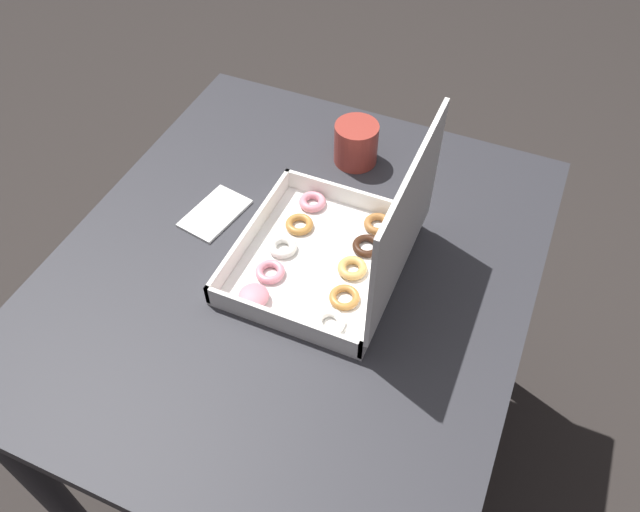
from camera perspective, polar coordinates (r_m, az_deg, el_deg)
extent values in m
plane|color=#2D2826|center=(1.81, -1.67, -16.65)|extent=(8.00, 8.00, 0.00)
cube|color=#2D2D33|center=(1.15, -2.50, -1.29)|extent=(0.97, 0.85, 0.03)
cylinder|color=#2D2D33|center=(1.82, -7.02, 4.52)|extent=(0.06, 0.06, 0.74)
cylinder|color=#2D2D33|center=(1.48, -23.95, -18.54)|extent=(0.06, 0.06, 0.74)
cylinder|color=#2D2D33|center=(1.68, 16.22, -2.84)|extent=(0.06, 0.06, 0.74)
cube|color=white|center=(1.14, 0.00, -0.55)|extent=(0.33, 0.29, 0.01)
cube|color=white|center=(1.17, -6.32, 2.26)|extent=(0.33, 0.01, 0.04)
cube|color=white|center=(1.10, 6.73, -2.00)|extent=(0.33, 0.01, 0.04)
cube|color=white|center=(1.23, 2.97, 5.42)|extent=(0.01, 0.29, 0.04)
cube|color=white|center=(1.04, -3.52, -5.98)|extent=(0.01, 0.29, 0.04)
cube|color=white|center=(0.99, 7.92, 3.09)|extent=(0.33, 0.01, 0.25)
torus|color=pink|center=(1.23, -0.70, 4.97)|extent=(0.05, 0.05, 0.02)
torus|color=#B77A38|center=(1.19, -1.90, 2.91)|extent=(0.05, 0.05, 0.01)
torus|color=white|center=(1.15, -3.44, 0.84)|extent=(0.05, 0.05, 0.02)
torus|color=pink|center=(1.12, -4.58, -1.45)|extent=(0.05, 0.05, 0.01)
ellipsoid|color=pink|center=(1.08, -6.08, -3.66)|extent=(0.05, 0.05, 0.03)
torus|color=#9E6633|center=(1.20, 5.30, 2.94)|extent=(0.05, 0.05, 0.01)
torus|color=#381E11|center=(1.16, 4.29, 0.93)|extent=(0.05, 0.05, 0.01)
torus|color=tan|center=(1.12, 2.97, -1.11)|extent=(0.05, 0.05, 0.02)
torus|color=#B77A38|center=(1.08, 2.25, -3.80)|extent=(0.05, 0.05, 0.01)
torus|color=white|center=(1.05, 0.88, -6.05)|extent=(0.05, 0.05, 0.02)
cylinder|color=#A3382D|center=(1.32, 3.35, 10.24)|extent=(0.09, 0.09, 0.09)
cylinder|color=black|center=(1.29, 3.43, 11.64)|extent=(0.08, 0.08, 0.01)
cube|color=white|center=(1.24, -9.58, 3.87)|extent=(0.15, 0.11, 0.01)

